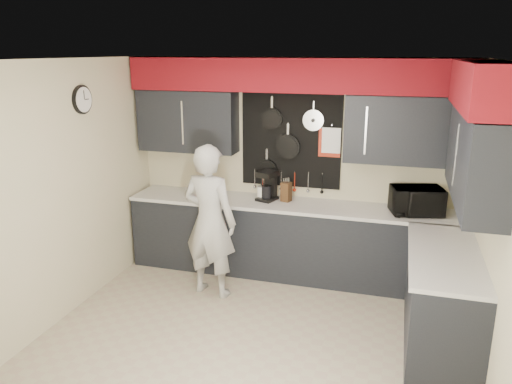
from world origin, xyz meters
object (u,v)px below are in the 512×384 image
(utensil_crock, at_px, (262,193))
(person, at_px, (210,221))
(microwave, at_px, (416,201))
(coffee_maker, at_px, (268,185))
(knife_block, at_px, (286,192))

(utensil_crock, bearing_deg, person, -114.93)
(microwave, height_order, coffee_maker, coffee_maker)
(utensil_crock, xyz_separation_m, person, (-0.37, -0.81, -0.14))
(person, bearing_deg, microwave, -151.77)
(coffee_maker, bearing_deg, person, -101.01)
(knife_block, xyz_separation_m, person, (-0.68, -0.79, -0.17))
(microwave, bearing_deg, utensil_crock, 162.19)
(knife_block, bearing_deg, microwave, 12.56)
(microwave, bearing_deg, person, -176.79)
(person, bearing_deg, knife_block, -120.92)
(microwave, distance_m, knife_block, 1.49)
(knife_block, height_order, utensil_crock, knife_block)
(microwave, xyz_separation_m, person, (-2.17, -0.73, -0.21))
(microwave, bearing_deg, coffee_maker, 162.23)
(microwave, relative_size, person, 0.32)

